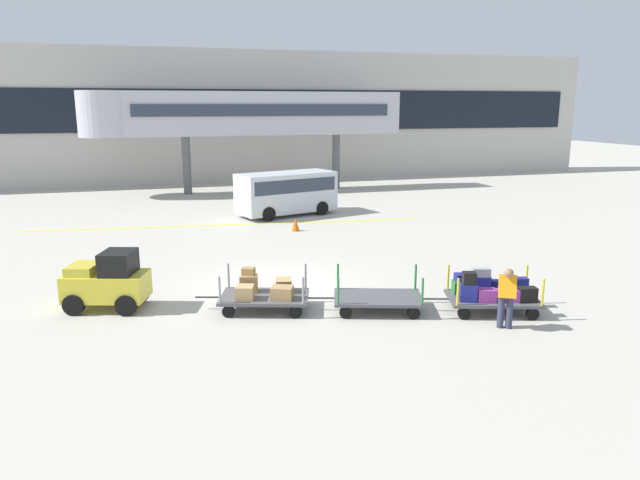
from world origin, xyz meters
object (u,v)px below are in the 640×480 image
(baggage_cart_tail, at_px, (489,292))
(baggage_tug, at_px, (107,282))
(baggage_cart_lead, at_px, (264,292))
(safety_cone_near, at_px, (295,225))
(baggage_handler, at_px, (507,295))
(shuttle_van, at_px, (286,190))
(baggage_cart_middle, at_px, (378,298))

(baggage_cart_tail, bearing_deg, baggage_tug, 162.36)
(baggage_cart_lead, bearing_deg, safety_cone_near, 71.18)
(baggage_handler, xyz_separation_m, shuttle_van, (-1.60, 16.28, 0.37))
(baggage_cart_tail, bearing_deg, baggage_handler, -104.35)
(baggage_cart_middle, relative_size, shuttle_van, 0.60)
(baggage_cart_middle, height_order, baggage_cart_tail, baggage_cart_tail)
(baggage_cart_lead, bearing_deg, baggage_handler, -29.53)
(baggage_cart_middle, bearing_deg, safety_cone_near, 87.92)
(baggage_cart_tail, distance_m, safety_cone_near, 11.57)
(baggage_tug, height_order, baggage_cart_tail, baggage_tug)
(shuttle_van, relative_size, safety_cone_near, 9.35)
(shuttle_van, bearing_deg, baggage_cart_lead, -105.72)
(baggage_cart_lead, distance_m, baggage_cart_tail, 5.93)
(baggage_tug, distance_m, shuttle_van, 14.28)
(baggage_cart_middle, bearing_deg, baggage_tug, 162.25)
(baggage_cart_lead, height_order, baggage_handler, baggage_handler)
(baggage_cart_tail, relative_size, safety_cone_near, 5.60)
(baggage_cart_lead, height_order, shuttle_van, shuttle_van)
(baggage_tug, distance_m, safety_cone_near, 10.96)
(baggage_handler, relative_size, shuttle_van, 0.30)
(baggage_tug, bearing_deg, baggage_cart_lead, -17.34)
(baggage_cart_tail, height_order, safety_cone_near, baggage_cart_tail)
(baggage_tug, xyz_separation_m, baggage_cart_middle, (6.82, -2.18, -0.41))
(baggage_tug, bearing_deg, baggage_cart_tail, -17.64)
(baggage_cart_middle, bearing_deg, baggage_cart_tail, -17.37)
(baggage_cart_lead, distance_m, safety_cone_near, 10.03)
(baggage_tug, bearing_deg, baggage_handler, -24.62)
(baggage_tug, xyz_separation_m, shuttle_van, (7.69, 12.03, 0.48))
(baggage_cart_middle, distance_m, baggage_handler, 3.28)
(baggage_cart_tail, bearing_deg, baggage_cart_lead, 162.15)
(baggage_tug, relative_size, baggage_cart_tail, 0.76)
(safety_cone_near, bearing_deg, baggage_cart_middle, -92.08)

